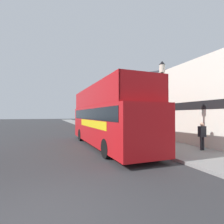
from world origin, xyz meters
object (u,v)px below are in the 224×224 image
Objects in this scene: parked_car_ahead_of_bus at (91,128)px; tour_bus at (106,121)px; lamp_post_nearest at (162,89)px; lamp_post_third at (96,107)px; lamp_post_second at (118,99)px; pedestrian_second at (202,133)px.

tour_bus is at bearing -95.45° from parked_car_ahead_of_bus.
lamp_post_third is (-0.09, 14.02, -0.45)m from lamp_post_nearest.
lamp_post_nearest reaches higher than tour_bus.
lamp_post_second is (0.19, 7.01, 0.05)m from lamp_post_nearest.
parked_car_ahead_of_bus is 4.52m from lamp_post_third.
parked_car_ahead_of_bus is 0.85× the size of lamp_post_nearest.
pedestrian_second is at bearing -14.17° from lamp_post_nearest.
tour_bus is 6.67× the size of pedestrian_second.
lamp_post_second is 1.18× the size of lamp_post_third.
tour_bus is at bearing 124.28° from lamp_post_nearest.
parked_car_ahead_of_bus is 0.83× the size of lamp_post_second.
tour_bus reaches higher than pedestrian_second.
pedestrian_second is 0.31× the size of lamp_post_second.
lamp_post_second reaches higher than parked_car_ahead_of_bus.
lamp_post_second is (1.79, -3.53, 2.96)m from parked_car_ahead_of_bus.
lamp_post_second is at bearing -63.38° from parked_car_ahead_of_bus.
parked_car_ahead_of_bus is 2.70× the size of pedestrian_second.
tour_bus is 11.01m from lamp_post_third.
lamp_post_nearest is at bearing -57.09° from tour_bus.
lamp_post_nearest is at bearing -91.52° from lamp_post_second.
tour_bus is at bearing 139.54° from pedestrian_second.
parked_car_ahead_of_bus is at bearing 83.42° from tour_bus.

